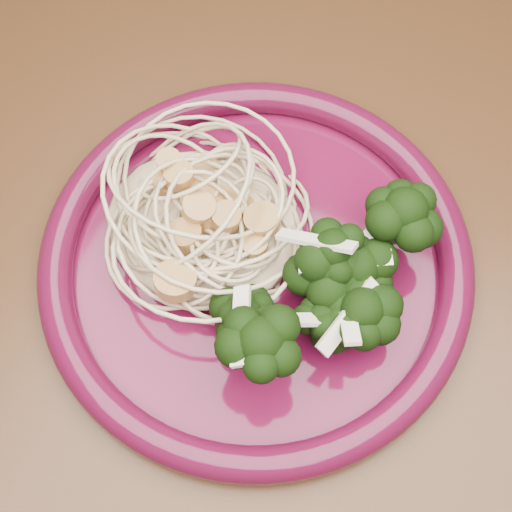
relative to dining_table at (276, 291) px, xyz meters
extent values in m
plane|color=brown|center=(0.00, 0.00, -0.65)|extent=(3.50, 3.50, 0.00)
cube|color=#472814|center=(0.00, 0.00, 0.08)|extent=(1.20, 0.80, 0.04)
cylinder|color=#472814|center=(-0.55, 0.35, -0.30)|extent=(0.06, 0.06, 0.71)
cylinder|color=#4F0A26|center=(-0.01, -0.03, 0.10)|extent=(0.36, 0.36, 0.01)
torus|color=#4F0C27|center=(-0.01, -0.03, 0.11)|extent=(0.37, 0.37, 0.03)
ellipsoid|color=beige|center=(-0.06, -0.02, 0.12)|extent=(0.17, 0.16, 0.03)
ellipsoid|color=black|center=(0.05, -0.04, 0.14)|extent=(0.13, 0.19, 0.06)
camera|label=1|loc=(0.09, -0.23, 0.59)|focal=50.00mm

